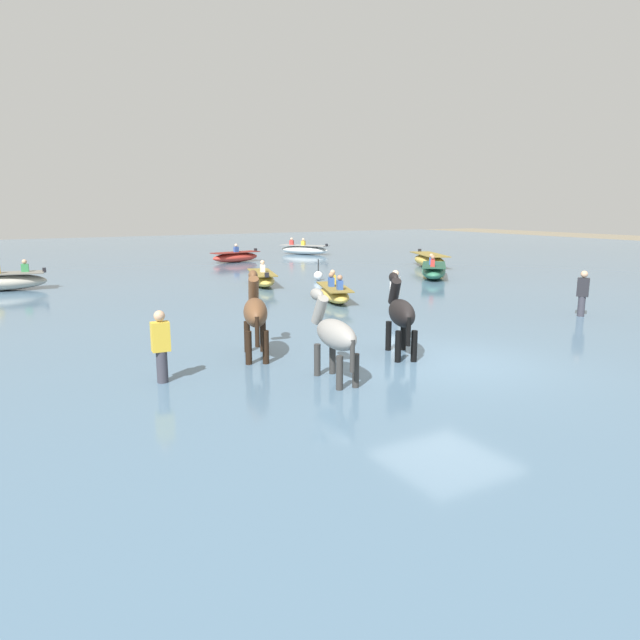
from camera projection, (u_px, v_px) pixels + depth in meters
name	position (u px, v px, depth m)	size (l,w,h in m)	color
ground_plane	(449.00, 376.00, 11.73)	(120.00, 120.00, 0.00)	#756B56
water_surface	(255.00, 301.00, 20.19)	(90.00, 90.00, 0.29)	slate
horse_lead_black	(401.00, 315.00, 12.07)	(1.08, 1.79, 2.00)	black
horse_trailing_bay	(255.00, 314.00, 11.92)	(1.00, 1.88, 2.06)	brown
horse_flank_grey	(334.00, 336.00, 10.29)	(0.58, 1.75, 1.91)	gray
boat_near_starboard	(262.00, 279.00, 22.99)	(1.75, 3.17, 1.03)	gold
boat_near_port	(434.00, 271.00, 25.33)	(2.95, 3.15, 1.09)	#337556
boat_distant_east	(429.00, 260.00, 30.05)	(2.53, 3.88, 0.82)	gold
boat_distant_west	(304.00, 250.00, 38.00)	(2.79, 3.44, 1.09)	silver
boat_far_inshore	(334.00, 293.00, 19.17)	(1.75, 2.89, 0.98)	gold
boat_far_offshore	(236.00, 257.00, 32.67)	(3.12, 1.60, 1.06)	#BC382D
person_onlooker_left	(161.00, 352.00, 10.21)	(0.33, 0.22, 1.63)	#383842
person_onlooker_right	(395.00, 296.00, 16.60)	(0.38, 0.33, 1.63)	#383842
person_spectator_far	(582.00, 297.00, 16.44)	(0.34, 0.38, 1.63)	#383842
channel_buoy	(318.00, 276.00, 24.60)	(0.40, 0.40, 0.91)	silver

